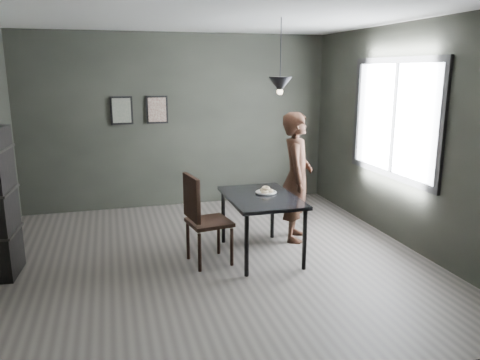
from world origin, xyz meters
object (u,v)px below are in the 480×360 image
object	(u,v)px
white_plate	(266,193)
pendant_lamp	(280,85)
cafe_table	(261,202)
wood_chair	(201,214)
woman	(297,177)

from	to	relation	value
white_plate	pendant_lamp	distance (m)	1.30
cafe_table	white_plate	size ratio (longest dim) A/B	5.22
cafe_table	wood_chair	xyz separation A→B (m)	(-0.74, -0.07, -0.06)
woman	wood_chair	xyz separation A→B (m)	(-1.37, -0.49, -0.24)
wood_chair	pendant_lamp	world-z (taller)	pendant_lamp
woman	pendant_lamp	xyz separation A→B (m)	(-0.37, -0.32, 1.20)
white_plate	woman	size ratio (longest dim) A/B	0.14
white_plate	pendant_lamp	world-z (taller)	pendant_lamp
woman	pendant_lamp	bearing A→B (deg)	155.29
pendant_lamp	white_plate	bearing A→B (deg)	179.56
white_plate	woman	distance (m)	0.63
white_plate	woman	bearing A→B (deg)	31.10
cafe_table	woman	size ratio (longest dim) A/B	0.71
white_plate	wood_chair	distance (m)	0.87
white_plate	pendant_lamp	size ratio (longest dim) A/B	0.27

